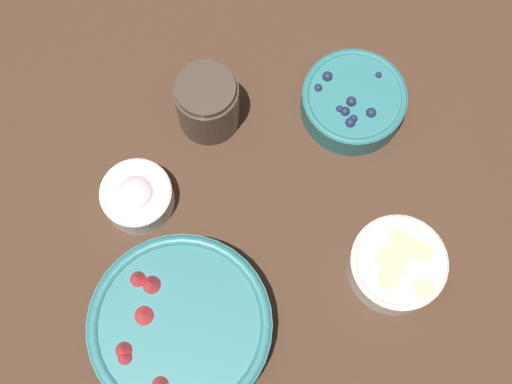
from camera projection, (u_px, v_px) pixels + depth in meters
The scene contains 6 objects.
ground_plane at pixel (255, 213), 1.08m from camera, with size 4.00×4.00×0.00m, color #4C3323.
bowl_strawberries at pixel (180, 326), 0.99m from camera, with size 0.25×0.25×0.08m.
bowl_blueberries at pixel (353, 101), 1.10m from camera, with size 0.16×0.16×0.06m.
bowl_bananas at pixel (397, 264), 1.03m from camera, with size 0.14×0.14×0.05m.
bowl_cream at pixel (137, 196), 1.06m from camera, with size 0.11×0.11×0.05m.
jar_chocolate at pixel (208, 104), 1.08m from camera, with size 0.10×0.10×0.11m.
Camera 1 is at (0.11, 0.28, 1.04)m, focal length 50.00 mm.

